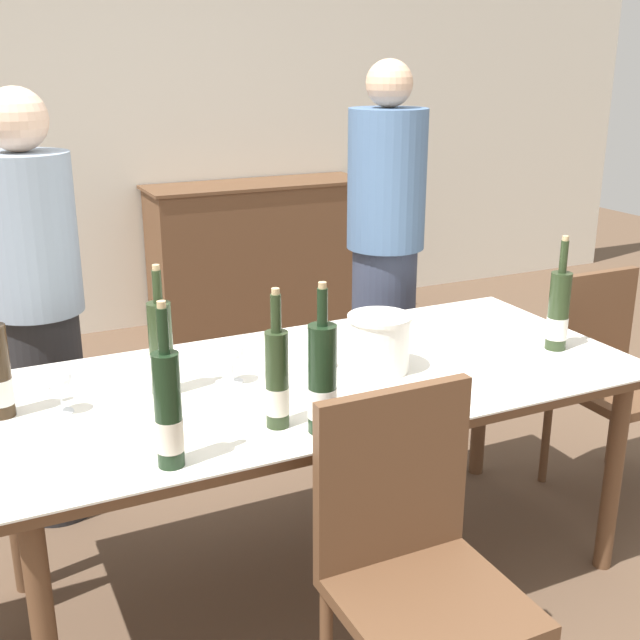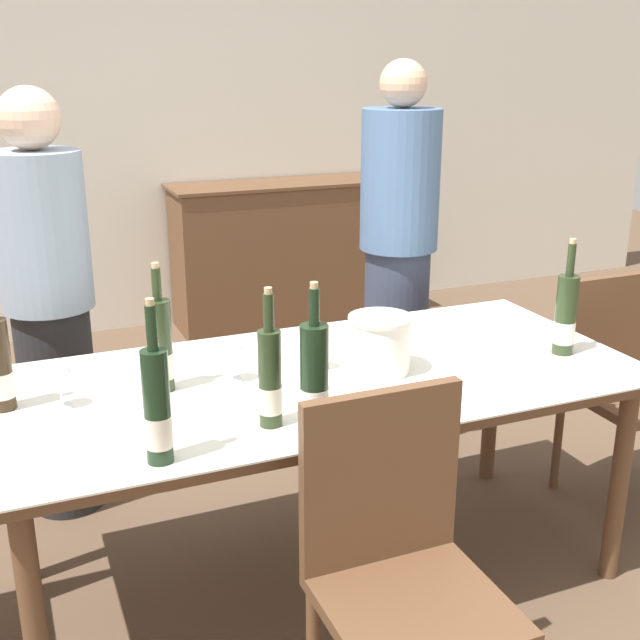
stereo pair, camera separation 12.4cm
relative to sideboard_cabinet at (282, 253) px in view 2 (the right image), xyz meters
name	(u,v)px [view 2 (the right image)]	position (x,y,z in m)	size (l,w,h in m)	color
ground_plane	(320,576)	(-0.84, -2.68, -0.46)	(12.00, 12.00, 0.00)	brown
back_wall	(134,106)	(-0.84, 0.29, 0.94)	(8.00, 0.10, 2.80)	silver
sideboard_cabinet	(282,253)	(0.00, 0.00, 0.00)	(1.43, 0.46, 0.92)	brown
dining_table	(320,394)	(-0.84, -2.68, 0.21)	(2.02, 0.93, 0.74)	brown
ice_bucket	(380,342)	(-0.65, -2.72, 0.38)	(0.20, 0.20, 0.18)	white
wine_bottle_1	(270,379)	(-1.10, -2.96, 0.41)	(0.06, 0.06, 0.39)	#28381E
wine_bottle_2	(314,382)	(-1.00, -3.04, 0.42)	(0.08, 0.08, 0.41)	black
wine_bottle_3	(161,347)	(-1.32, -2.61, 0.41)	(0.07, 0.07, 0.39)	#28381E
wine_bottle_4	(157,408)	(-1.41, -3.05, 0.42)	(0.07, 0.07, 0.42)	black
wine_bottle_5	(565,316)	(-0.01, -2.81, 0.41)	(0.07, 0.07, 0.39)	#28381E
wine_glass_0	(59,377)	(-1.61, -2.62, 0.37)	(0.07, 0.07, 0.13)	white
wine_glass_1	(232,353)	(-1.10, -2.62, 0.37)	(0.07, 0.07, 0.13)	white
wine_glass_2	(315,339)	(-0.84, -2.63, 0.38)	(0.07, 0.07, 0.15)	white
chair_near_front	(399,558)	(-0.92, -3.37, 0.07)	(0.42, 0.42, 0.93)	brown
chair_right_end	(621,374)	(0.47, -2.60, 0.05)	(0.42, 0.42, 0.88)	brown
person_host	(50,310)	(-1.57, -1.85, 0.34)	(0.33, 0.33, 1.60)	#262628
person_guest_left	(398,263)	(-0.14, -1.87, 0.38)	(0.33, 0.33, 1.68)	#383F56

